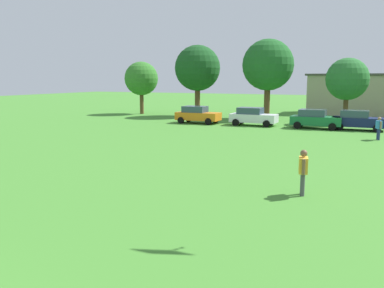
{
  "coord_description": "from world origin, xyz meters",
  "views": [
    {
      "loc": [
        7.53,
        -2.17,
        4.36
      ],
      "look_at": [
        1.83,
        10.14,
        2.17
      ],
      "focal_mm": 37.94,
      "sensor_mm": 36.0,
      "label": 1
    }
  ],
  "objects_px": {
    "tree_far_left": "(141,79)",
    "tree_center": "(268,65)",
    "parked_car_navy_3": "(358,120)",
    "adult_bystander": "(303,168)",
    "tree_left": "(198,68)",
    "parked_car_white_1": "(253,116)",
    "parked_car_orange_0": "(197,115)",
    "tree_right": "(347,79)",
    "bystander_near_trees": "(379,126)",
    "parked_car_green_2": "(315,119)"
  },
  "relations": [
    {
      "from": "parked_car_white_1",
      "to": "parked_car_green_2",
      "type": "height_order",
      "value": "same"
    },
    {
      "from": "bystander_near_trees",
      "to": "tree_far_left",
      "type": "distance_m",
      "value": 29.57
    },
    {
      "from": "adult_bystander",
      "to": "tree_left",
      "type": "xyz_separation_m",
      "value": [
        -16.93,
        28.12,
        4.49
      ]
    },
    {
      "from": "parked_car_orange_0",
      "to": "parked_car_navy_3",
      "type": "bearing_deg",
      "value": 3.4
    },
    {
      "from": "tree_left",
      "to": "parked_car_navy_3",
      "type": "bearing_deg",
      "value": -19.07
    },
    {
      "from": "parked_car_navy_3",
      "to": "adult_bystander",
      "type": "bearing_deg",
      "value": -92.12
    },
    {
      "from": "adult_bystander",
      "to": "parked_car_white_1",
      "type": "xyz_separation_m",
      "value": [
        -8.31,
        21.59,
        -0.18
      ]
    },
    {
      "from": "tree_far_left",
      "to": "parked_car_white_1",
      "type": "bearing_deg",
      "value": -21.88
    },
    {
      "from": "tree_right",
      "to": "parked_car_navy_3",
      "type": "bearing_deg",
      "value": -74.52
    },
    {
      "from": "parked_car_orange_0",
      "to": "tree_center",
      "type": "xyz_separation_m",
      "value": [
        5.07,
        7.17,
        4.92
      ]
    },
    {
      "from": "parked_car_white_1",
      "to": "parked_car_orange_0",
      "type": "bearing_deg",
      "value": -175.16
    },
    {
      "from": "adult_bystander",
      "to": "tree_left",
      "type": "relative_size",
      "value": 0.21
    },
    {
      "from": "parked_car_orange_0",
      "to": "tree_right",
      "type": "distance_m",
      "value": 14.89
    },
    {
      "from": "parked_car_white_1",
      "to": "tree_left",
      "type": "relative_size",
      "value": 0.53
    },
    {
      "from": "bystander_near_trees",
      "to": "parked_car_green_2",
      "type": "height_order",
      "value": "parked_car_green_2"
    },
    {
      "from": "parked_car_navy_3",
      "to": "tree_center",
      "type": "distance_m",
      "value": 12.45
    },
    {
      "from": "parked_car_orange_0",
      "to": "parked_car_green_2",
      "type": "xyz_separation_m",
      "value": [
        11.17,
        0.45,
        0.0
      ]
    },
    {
      "from": "tree_far_left",
      "to": "parked_car_navy_3",
      "type": "bearing_deg",
      "value": -13.55
    },
    {
      "from": "tree_far_left",
      "to": "tree_left",
      "type": "bearing_deg",
      "value": 0.19
    },
    {
      "from": "bystander_near_trees",
      "to": "tree_right",
      "type": "bearing_deg",
      "value": 175.7
    },
    {
      "from": "parked_car_orange_0",
      "to": "tree_far_left",
      "type": "bearing_deg",
      "value": 146.95
    },
    {
      "from": "parked_car_green_2",
      "to": "parked_car_navy_3",
      "type": "height_order",
      "value": "same"
    },
    {
      "from": "bystander_near_trees",
      "to": "parked_car_orange_0",
      "type": "distance_m",
      "value": 16.92
    },
    {
      "from": "tree_left",
      "to": "parked_car_white_1",
      "type": "bearing_deg",
      "value": -37.18
    },
    {
      "from": "adult_bystander",
      "to": "tree_far_left",
      "type": "relative_size",
      "value": 0.27
    },
    {
      "from": "adult_bystander",
      "to": "bystander_near_trees",
      "type": "height_order",
      "value": "adult_bystander"
    },
    {
      "from": "tree_far_left",
      "to": "bystander_near_trees",
      "type": "bearing_deg",
      "value": -23.14
    },
    {
      "from": "parked_car_green_2",
      "to": "tree_left",
      "type": "relative_size",
      "value": 0.53
    },
    {
      "from": "parked_car_navy_3",
      "to": "tree_left",
      "type": "relative_size",
      "value": 0.53
    },
    {
      "from": "parked_car_navy_3",
      "to": "tree_far_left",
      "type": "xyz_separation_m",
      "value": [
        -25.34,
        6.11,
        3.48
      ]
    },
    {
      "from": "parked_car_green_2",
      "to": "tree_right",
      "type": "height_order",
      "value": "tree_right"
    },
    {
      "from": "parked_car_navy_3",
      "to": "tree_far_left",
      "type": "height_order",
      "value": "tree_far_left"
    },
    {
      "from": "parked_car_navy_3",
      "to": "tree_right",
      "type": "height_order",
      "value": "tree_right"
    },
    {
      "from": "tree_center",
      "to": "adult_bystander",
      "type": "bearing_deg",
      "value": -72.85
    },
    {
      "from": "parked_car_orange_0",
      "to": "tree_left",
      "type": "xyz_separation_m",
      "value": [
        -3.12,
        7.0,
        4.67
      ]
    },
    {
      "from": "bystander_near_trees",
      "to": "tree_left",
      "type": "distance_m",
      "value": 23.05
    },
    {
      "from": "tree_far_left",
      "to": "tree_center",
      "type": "bearing_deg",
      "value": 0.7
    },
    {
      "from": "parked_car_green_2",
      "to": "tree_right",
      "type": "distance_m",
      "value": 6.78
    },
    {
      "from": "adult_bystander",
      "to": "tree_right",
      "type": "relative_size",
      "value": 0.27
    },
    {
      "from": "tree_far_left",
      "to": "tree_center",
      "type": "xyz_separation_m",
      "value": [
        15.8,
        0.19,
        1.44
      ]
    },
    {
      "from": "adult_bystander",
      "to": "tree_left",
      "type": "bearing_deg",
      "value": 19.54
    },
    {
      "from": "adult_bystander",
      "to": "tree_center",
      "type": "relative_size",
      "value": 0.2
    },
    {
      "from": "parked_car_navy_3",
      "to": "parked_car_white_1",
      "type": "bearing_deg",
      "value": -177.47
    },
    {
      "from": "parked_car_navy_3",
      "to": "tree_right",
      "type": "relative_size",
      "value": 0.68
    },
    {
      "from": "adult_bystander",
      "to": "bystander_near_trees",
      "type": "bearing_deg",
      "value": -20.06
    },
    {
      "from": "parked_car_white_1",
      "to": "parked_car_green_2",
      "type": "bearing_deg",
      "value": -0.14
    },
    {
      "from": "parked_car_orange_0",
      "to": "tree_right",
      "type": "bearing_deg",
      "value": 24.18
    },
    {
      "from": "bystander_near_trees",
      "to": "parked_car_white_1",
      "type": "bearing_deg",
      "value": -135.62
    },
    {
      "from": "bystander_near_trees",
      "to": "tree_far_left",
      "type": "bearing_deg",
      "value": -133.78
    },
    {
      "from": "parked_car_green_2",
      "to": "tree_center",
      "type": "height_order",
      "value": "tree_center"
    }
  ]
}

